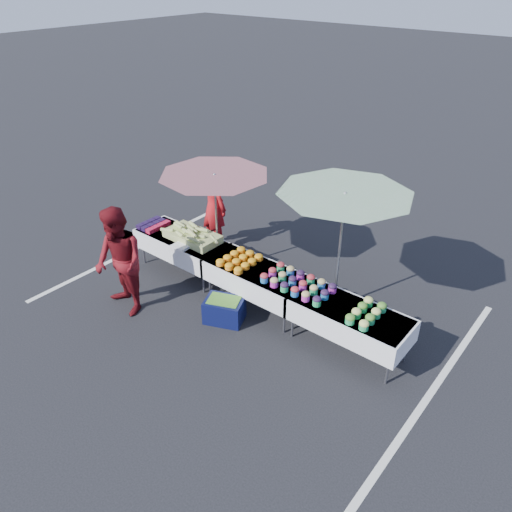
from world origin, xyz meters
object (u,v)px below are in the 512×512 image
Objects in this scene: table_right at (349,319)px; umbrella_left at (215,183)px; vendor at (214,207)px; storage_bin at (224,309)px; table_center at (256,277)px; table_left at (182,244)px; umbrella_right at (344,204)px; customer at (120,262)px.

table_right is 0.76× the size of umbrella_left.
storage_bin is (1.86, -1.77, -0.68)m from vendor.
vendor reaches higher than storage_bin.
storage_bin is at bearing -102.76° from table_center.
storage_bin is at bearing -21.60° from table_left.
vendor is at bearing 113.52° from storage_bin.
storage_bin is (-1.25, -1.45, -1.76)m from umbrella_right.
table_left is at bearing 180.00° from table_right.
table_left is 1.00× the size of table_right.
customer reaches higher than table_center.
table_right is at bearing 0.00° from table_center.
customer is (-3.46, -1.50, 0.36)m from table_right.
table_left is 1.55m from customer.
umbrella_right is (2.36, 0.40, 0.15)m from umbrella_left.
table_center is 2.46× the size of storage_bin.
table_left is at bearing 107.31° from customer.
umbrella_right is 2.60m from storage_bin.
table_right is 0.98× the size of customer.
storage_bin is at bearing -43.49° from umbrella_left.
customer reaches higher than vendor.
umbrella_right is (2.76, 2.30, 1.03)m from customer.
umbrella_right reaches higher than customer.
table_center is 2.32m from vendor.
table_center is 0.98× the size of customer.
vendor is at bearing 150.97° from table_center.
vendor is at bearing 136.34° from umbrella_left.
umbrella_left is at bearing 90.07° from customer.
table_left is at bearing -164.57° from umbrella_right.
umbrella_right reaches higher than table_center.
umbrella_left reaches higher than table_right.
customer is 0.78× the size of umbrella_left.
umbrella_right is (2.90, 0.80, 1.39)m from table_left.
table_left is at bearing 108.70° from vendor.
umbrella_left is 3.21× the size of storage_bin.
table_center reaches higher than storage_bin.
table_right is 2.09m from storage_bin.
umbrella_right is at bearing 51.83° from customer.
vendor is 0.95× the size of customer.
customer reaches higher than storage_bin.
vendor reaches higher than table_center.
customer is at bearing -137.91° from table_center.
customer is 3.74m from umbrella_right.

